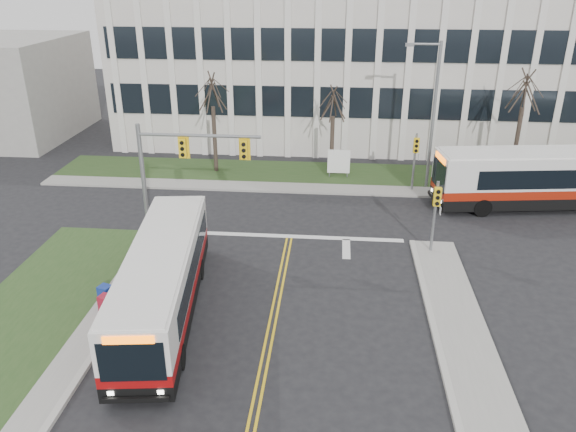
# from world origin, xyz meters

# --- Properties ---
(ground) EXTENTS (120.00, 120.00, 0.00)m
(ground) POSITION_xyz_m (0.00, 0.00, 0.00)
(ground) COLOR black
(ground) RESTS_ON ground
(sidewalk_west) EXTENTS (1.20, 26.00, 0.14)m
(sidewalk_west) POSITION_xyz_m (-7.00, -5.00, 0.07)
(sidewalk_west) COLOR #9E9B93
(sidewalk_west) RESTS_ON ground
(sidewalk_east) EXTENTS (2.00, 26.00, 0.14)m
(sidewalk_east) POSITION_xyz_m (7.50, -5.00, 0.07)
(sidewalk_east) COLOR #9E9B93
(sidewalk_east) RESTS_ON ground
(sidewalk_cross) EXTENTS (44.00, 1.60, 0.14)m
(sidewalk_cross) POSITION_xyz_m (5.00, 15.20, 0.07)
(sidewalk_cross) COLOR #9E9B93
(sidewalk_cross) RESTS_ON ground
(building_lawn) EXTENTS (44.00, 5.00, 0.12)m
(building_lawn) POSITION_xyz_m (5.00, 18.00, 0.06)
(building_lawn) COLOR #27421C
(building_lawn) RESTS_ON ground
(office_building) EXTENTS (40.00, 16.00, 12.00)m
(office_building) POSITION_xyz_m (5.00, 30.00, 6.00)
(office_building) COLOR beige
(office_building) RESTS_ON ground
(mast_arm_signal) EXTENTS (6.11, 0.38, 6.20)m
(mast_arm_signal) POSITION_xyz_m (-5.62, 7.16, 4.26)
(mast_arm_signal) COLOR slate
(mast_arm_signal) RESTS_ON ground
(signal_pole_near) EXTENTS (0.34, 0.39, 3.80)m
(signal_pole_near) POSITION_xyz_m (7.20, 6.90, 2.50)
(signal_pole_near) COLOR slate
(signal_pole_near) RESTS_ON ground
(signal_pole_far) EXTENTS (0.34, 0.39, 3.80)m
(signal_pole_far) POSITION_xyz_m (7.20, 15.40, 2.50)
(signal_pole_far) COLOR slate
(signal_pole_far) RESTS_ON ground
(streetlight) EXTENTS (2.15, 0.25, 9.20)m
(streetlight) POSITION_xyz_m (8.03, 16.20, 5.19)
(streetlight) COLOR slate
(streetlight) RESTS_ON ground
(directory_sign) EXTENTS (1.50, 0.12, 2.00)m
(directory_sign) POSITION_xyz_m (2.50, 17.50, 1.17)
(directory_sign) COLOR slate
(directory_sign) RESTS_ON ground
(tree_left) EXTENTS (1.80, 1.80, 7.70)m
(tree_left) POSITION_xyz_m (-6.00, 18.00, 5.51)
(tree_left) COLOR #42352B
(tree_left) RESTS_ON ground
(tree_mid) EXTENTS (1.80, 1.80, 6.82)m
(tree_mid) POSITION_xyz_m (2.00, 18.20, 4.88)
(tree_mid) COLOR #42352B
(tree_mid) RESTS_ON ground
(tree_right) EXTENTS (1.80, 1.80, 8.25)m
(tree_right) POSITION_xyz_m (14.00, 18.00, 5.91)
(tree_right) COLOR #42352B
(tree_right) RESTS_ON ground
(bus_main) EXTENTS (3.78, 11.37, 2.97)m
(bus_main) POSITION_xyz_m (-4.46, 0.52, 1.49)
(bus_main) COLOR silver
(bus_main) RESTS_ON ground
(bus_cross) EXTENTS (12.94, 4.42, 3.38)m
(bus_cross) POSITION_xyz_m (14.58, 13.63, 1.69)
(bus_cross) COLOR silver
(bus_cross) RESTS_ON ground
(newspaper_box_blue) EXTENTS (0.62, 0.59, 0.95)m
(newspaper_box_blue) POSITION_xyz_m (-7.12, 0.85, 0.47)
(newspaper_box_blue) COLOR navy
(newspaper_box_blue) RESTS_ON ground
(newspaper_box_red) EXTENTS (0.60, 0.57, 0.95)m
(newspaper_box_red) POSITION_xyz_m (-6.80, 0.12, 0.47)
(newspaper_box_red) COLOR maroon
(newspaper_box_red) RESTS_ON ground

